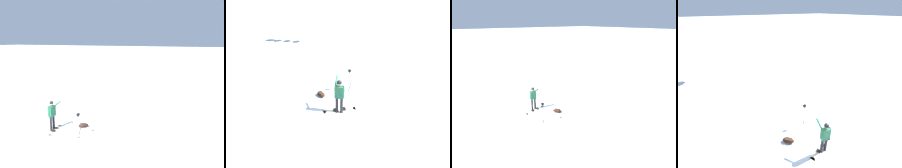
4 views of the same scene
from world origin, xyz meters
The scene contains 5 objects.
ground_plane centered at (0.00, 0.00, 0.00)m, with size 300.00×300.00×0.00m, color white.
snowboarder centered at (-0.02, 0.34, 1.03)m, with size 0.69×0.47×1.72m.
snowboard centered at (0.13, 0.33, 0.02)m, with size 0.69×1.80×0.10m.
gear_bag_large centered at (1.37, 1.39, 0.13)m, with size 0.67×0.64×0.24m.
camera_tripod centered at (1.95, -0.11, 0.96)m, with size 0.75×0.59×1.35m.
Camera 3 is at (10.78, -5.44, 6.04)m, focal length 29.81 mm.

